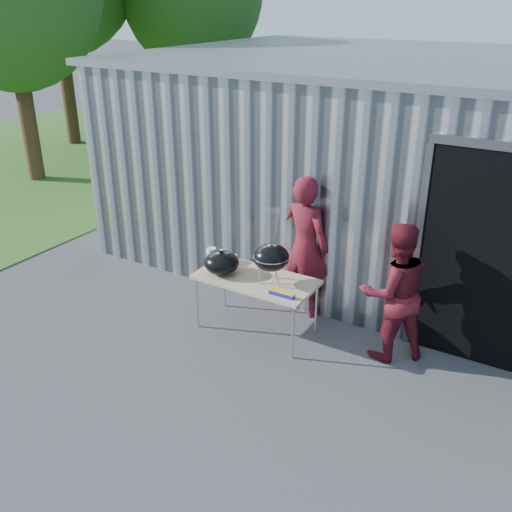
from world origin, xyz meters
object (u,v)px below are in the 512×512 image
Objects in this scene: kettle_grill at (271,251)px; person_bystander at (394,292)px; folding_table at (256,281)px; person_cook at (305,246)px.

person_bystander is (1.41, 0.36, -0.32)m from kettle_grill.
kettle_grill is (0.22, -0.01, 0.46)m from folding_table.
kettle_grill is 0.49× the size of person_cook.
kettle_grill is at bearing -3.28° from folding_table.
person_bystander is (1.63, 0.35, 0.13)m from folding_table.
person_bystander is at bearing 11.97° from folding_table.
person_cook reaches higher than kettle_grill.
folding_table is 0.89× the size of person_bystander.
person_bystander is (1.34, -0.42, -0.11)m from person_cook.
person_cook is at bearing -58.62° from person_bystander.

